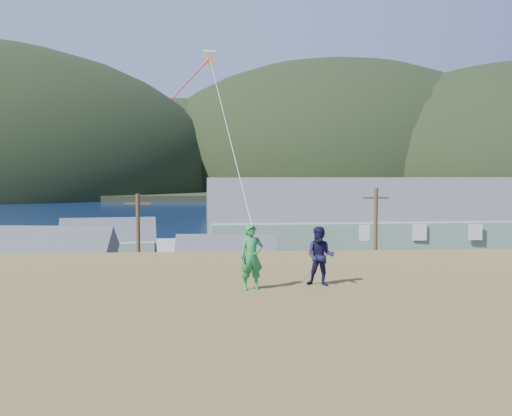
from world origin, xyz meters
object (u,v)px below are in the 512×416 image
(lodge, at_px, (382,232))
(kite_flyer_navy, at_px, (320,256))
(shed_white, at_px, (226,271))
(shed_palegreen_far, at_px, (108,246))
(wharf, at_px, (153,248))
(shed_palegreen_near, at_px, (49,268))
(kite_flyer_green, at_px, (252,257))

(lodge, xyz_separation_m, kite_flyer_navy, (-13.04, -38.64, 3.48))
(shed_white, bearing_deg, shed_palegreen_far, 129.34)
(shed_white, bearing_deg, kite_flyer_navy, -84.42)
(wharf, height_order, shed_white, shed_white)
(lodge, xyz_separation_m, shed_palegreen_far, (-26.93, 6.68, -1.96))
(shed_palegreen_near, relative_size, kite_flyer_navy, 6.83)
(shed_palegreen_far, bearing_deg, wharf, 69.03)
(shed_white, distance_m, kite_flyer_navy, 30.33)
(kite_flyer_navy, bearing_deg, kite_flyer_green, -148.52)
(shed_palegreen_near, relative_size, kite_flyer_green, 6.39)
(wharf, xyz_separation_m, shed_palegreen_far, (-3.11, -13.73, 2.07))
(shed_palegreen_far, height_order, kite_flyer_green, kite_flyer_green)
(shed_palegreen_near, height_order, kite_flyer_green, kite_flyer_green)
(kite_flyer_green, bearing_deg, shed_palegreen_far, 92.21)
(kite_flyer_green, bearing_deg, kite_flyer_navy, -0.08)
(wharf, relative_size, lodge, 0.78)
(shed_palegreen_near, xyz_separation_m, shed_white, (13.80, -1.04, -0.24))
(lodge, height_order, shed_white, lodge)
(kite_flyer_green, bearing_deg, lodge, 56.58)
(kite_flyer_navy, bearing_deg, shed_palegreen_far, 125.99)
(lodge, xyz_separation_m, kite_flyer_green, (-14.84, -39.04, 3.53))
(shed_palegreen_near, bearing_deg, lodge, 22.31)
(shed_palegreen_near, bearing_deg, shed_white, 2.75)
(shed_white, relative_size, shed_palegreen_far, 0.77)
(lodge, distance_m, shed_white, 17.54)
(shed_white, bearing_deg, kite_flyer_green, -87.89)
(shed_palegreen_near, height_order, kite_flyer_navy, kite_flyer_navy)
(wharf, bearing_deg, lodge, -40.60)
(shed_palegreen_near, xyz_separation_m, shed_palegreen_far, (1.86, 14.52, -0.15))
(kite_flyer_green, distance_m, kite_flyer_navy, 1.84)
(lodge, height_order, shed_palegreen_far, lodge)
(lodge, height_order, kite_flyer_green, lodge)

